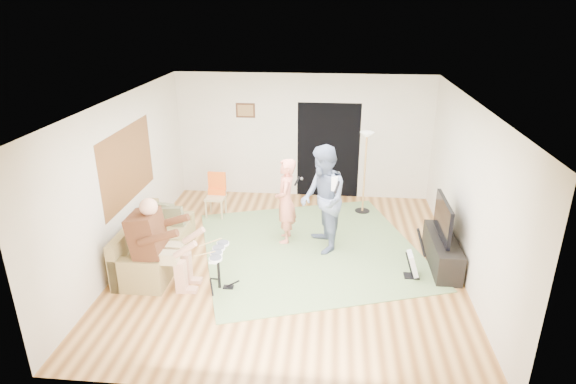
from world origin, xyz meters
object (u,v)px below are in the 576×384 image
at_px(singer, 286,201).
at_px(torchiere_lamp, 366,158).
at_px(dining_chair, 216,201).
at_px(television, 443,218).
at_px(tv_cabinet, 442,251).
at_px(sofa, 152,249).
at_px(drum_kit, 219,271).
at_px(guitar_spare, 413,264).
at_px(guitarist, 323,200).

relative_size(singer, torchiere_lamp, 0.92).
height_order(dining_chair, television, television).
bearing_deg(tv_cabinet, dining_chair, 159.03).
bearing_deg(sofa, singer, 25.56).
relative_size(drum_kit, dining_chair, 0.77).
relative_size(drum_kit, torchiere_lamp, 0.40).
height_order(guitar_spare, tv_cabinet, guitar_spare).
relative_size(sofa, torchiere_lamp, 1.12).
height_order(drum_kit, guitar_spare, guitar_spare).
height_order(sofa, torchiere_lamp, torchiere_lamp).
relative_size(guitarist, television, 1.79).
bearing_deg(guitar_spare, guitarist, 150.72).
distance_m(drum_kit, dining_chair, 2.73).
bearing_deg(tv_cabinet, guitar_spare, -140.11).
bearing_deg(singer, guitar_spare, 61.86).
height_order(guitarist, television, guitarist).
height_order(tv_cabinet, television, television).
relative_size(drum_kit, singer, 0.44).
xyz_separation_m(sofa, guitar_spare, (4.26, -0.05, -0.01)).
bearing_deg(television, drum_kit, -163.16).
bearing_deg(drum_kit, television, 16.84).
height_order(sofa, guitar_spare, guitar_spare).
distance_m(sofa, drum_kit, 1.44).
relative_size(singer, guitar_spare, 1.81).
bearing_deg(television, dining_chair, 158.80).
height_order(singer, dining_chair, singer).
bearing_deg(dining_chair, drum_kit, -73.65).
bearing_deg(guitar_spare, torchiere_lamp, 104.89).
xyz_separation_m(torchiere_lamp, tv_cabinet, (1.19, -2.06, -0.92)).
bearing_deg(dining_chair, singer, -30.55).
height_order(sofa, tv_cabinet, sofa).
relative_size(sofa, singer, 1.22).
bearing_deg(drum_kit, singer, 63.12).
xyz_separation_m(drum_kit, guitarist, (1.51, 1.42, 0.64)).
relative_size(dining_chair, television, 0.84).
relative_size(drum_kit, guitar_spare, 0.79).
height_order(guitar_spare, dining_chair, dining_chair).
relative_size(singer, guitarist, 0.83).
distance_m(guitarist, guitar_spare, 1.81).
bearing_deg(dining_chair, guitar_spare, -27.13).
bearing_deg(sofa, guitarist, 15.45).
xyz_separation_m(guitarist, television, (1.94, -0.38, -0.09)).
distance_m(sofa, guitar_spare, 4.26).
xyz_separation_m(singer, television, (2.60, -0.63, 0.07)).
relative_size(guitar_spare, tv_cabinet, 0.62).
xyz_separation_m(sofa, television, (4.74, 0.39, 0.59)).
bearing_deg(guitarist, sofa, -89.57).
bearing_deg(dining_chair, torchiere_lamp, 11.04).
bearing_deg(sofa, guitar_spare, -0.64).
bearing_deg(drum_kit, tv_cabinet, 16.61).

